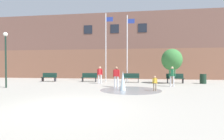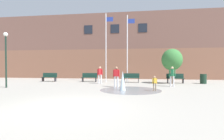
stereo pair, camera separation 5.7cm
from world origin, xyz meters
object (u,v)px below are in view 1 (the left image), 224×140
flagpole_right (127,46)px  teen_by_trashcan (116,75)px  child_in_fountain (155,82)px  lamp_post_left_lane (6,52)px  park_bench_near_trashcan (131,78)px  adult_near_bench (172,75)px  flagpole_left (106,45)px  park_bench_under_right_flagpole (89,77)px  street_tree_near_building (172,60)px  park_bench_far_right (175,78)px  trash_can (203,79)px  park_bench_under_left_flagpole (49,77)px  adult_watching (100,74)px

flagpole_right → teen_by_trashcan: bearing=-97.6°
child_in_fountain → flagpole_right: 7.41m
lamp_post_left_lane → child_in_fountain: bearing=-1.5°
park_bench_near_trashcan → adult_near_bench: (3.32, -3.14, 0.45)m
adult_near_bench → flagpole_left: 7.55m
park_bench_under_right_flagpole → flagpole_left: (1.71, 0.40, 3.32)m
park_bench_under_right_flagpole → street_tree_near_building: street_tree_near_building is taller
park_bench_under_right_flagpole → lamp_post_left_lane: size_ratio=0.38×
park_bench_far_right → child_in_fountain: bearing=-113.3°
trash_can → street_tree_near_building: bearing=-171.4°
park_bench_far_right → adult_near_bench: (-0.86, -3.02, 0.45)m
child_in_fountain → trash_can: bearing=-56.5°
teen_by_trashcan → trash_can: 8.57m
park_bench_under_left_flagpole → adult_watching: size_ratio=1.01×
flagpole_left → child_in_fountain: bearing=-55.9°
park_bench_far_right → street_tree_near_building: (-0.43, -0.64, 1.73)m
teen_by_trashcan → park_bench_under_left_flagpole: bearing=154.0°
park_bench_under_right_flagpole → flagpole_left: bearing=13.1°
lamp_post_left_lane → park_bench_under_left_flagpole: bearing=84.1°
teen_by_trashcan → flagpole_right: (0.62, 4.65, 2.73)m
park_bench_near_trashcan → child_in_fountain: bearing=-73.8°
teen_by_trashcan → trash_can: (7.66, 3.81, -0.48)m
park_bench_near_trashcan → street_tree_near_building: street_tree_near_building is taller
child_in_fountain → lamp_post_left_lane: bearing=73.6°
child_in_fountain → lamp_post_left_lane: size_ratio=0.24×
park_bench_under_right_flagpole → park_bench_far_right: size_ratio=1.00×
park_bench_under_left_flagpole → street_tree_near_building: street_tree_near_building is taller
park_bench_far_right → park_bench_under_left_flagpole: bearing=-180.0°
park_bench_under_left_flagpole → park_bench_near_trashcan: same height
park_bench_under_left_flagpole → adult_near_bench: 12.36m
park_bench_under_right_flagpole → park_bench_near_trashcan: same height
park_bench_far_right → street_tree_near_building: street_tree_near_building is taller
trash_can → adult_near_bench: bearing=-139.6°
adult_watching → child_in_fountain: 6.26m
park_bench_near_trashcan → lamp_post_left_lane: 11.02m
park_bench_far_right → teen_by_trashcan: (-5.21, -4.01, 0.45)m
park_bench_under_right_flagpole → park_bench_near_trashcan: size_ratio=1.00×
teen_by_trashcan → child_in_fountain: bearing=-31.2°
park_bench_far_right → adult_watching: size_ratio=1.01×
adult_watching → street_tree_near_building: (6.61, 0.85, 1.28)m
adult_near_bench → trash_can: 4.39m
teen_by_trashcan → adult_watching: same height
child_in_fountain → flagpole_left: flagpole_left is taller
park_bench_under_left_flagpole → park_bench_far_right: 12.84m
child_in_fountain → street_tree_near_building: street_tree_near_building is taller
park_bench_near_trashcan → flagpole_right: (-0.40, 0.52, 3.19)m
flagpole_right → lamp_post_left_lane: (-8.82, -6.12, -0.96)m
adult_near_bench → park_bench_near_trashcan: bearing=-111.9°
flagpole_right → lamp_post_left_lane: bearing=-145.2°
lamp_post_left_lane → street_tree_near_building: size_ratio=1.29×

